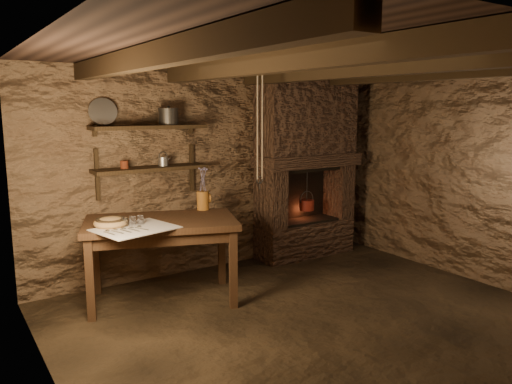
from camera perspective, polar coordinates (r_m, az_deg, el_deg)
floor at (r=4.78m, az=7.11°, el=-14.64°), size 4.50×4.50×0.00m
back_wall at (r=6.07m, az=-4.93°, el=2.44°), size 4.50×0.04×2.40m
left_wall at (r=3.44m, az=-22.43°, el=-3.90°), size 0.04×4.00×2.40m
right_wall at (r=6.12m, az=23.68°, el=1.71°), size 0.04×4.00×2.40m
ceiling at (r=4.38m, az=7.79°, el=15.32°), size 4.50×4.00×0.04m
beam_far_left at (r=3.58m, az=-11.38°, el=15.03°), size 0.14×3.95×0.16m
beam_mid_left at (r=4.06m, az=2.25°, el=14.56°), size 0.14×3.95×0.16m
beam_mid_right at (r=4.71m, az=12.51°, el=13.68°), size 0.14×3.95×0.16m
beam_far_right at (r=5.47m, az=20.05°, el=12.76°), size 0.14×3.95×0.16m
shelf_lower at (r=5.56m, az=-11.91°, el=2.63°), size 1.25×0.30×0.04m
shelf_upper at (r=5.52m, az=-12.07°, el=7.27°), size 1.25×0.30×0.04m
hearth at (r=6.56m, az=5.71°, el=3.21°), size 1.43×0.51×2.30m
work_table at (r=5.19m, az=-10.70°, el=-7.34°), size 1.69×1.31×0.85m
linen_cloth at (r=4.75m, az=-13.61°, el=-4.09°), size 0.79×0.69×0.01m
pewter_cutlery_row at (r=4.73m, az=-13.53°, el=-4.03°), size 0.61×0.34×0.01m
drinking_glasses at (r=4.87m, az=-13.91°, el=-3.19°), size 0.22×0.07×0.09m
stoneware_jug at (r=5.47m, az=-6.08°, el=0.06°), size 0.15×0.14×0.47m
wooden_bowl at (r=4.89m, az=-16.27°, el=-3.41°), size 0.33×0.33×0.11m
iron_stockpot at (r=5.60m, az=-9.97°, el=8.40°), size 0.22×0.22×0.16m
tin_pan at (r=5.46m, az=-17.11°, el=8.76°), size 0.31×0.18×0.29m
small_kettle at (r=5.60m, az=-10.56°, el=3.45°), size 0.15×0.12×0.16m
rusty_tin at (r=5.45m, az=-14.81°, el=3.04°), size 0.09×0.09×0.08m
red_pot at (r=6.59m, az=5.81°, el=-1.40°), size 0.22×0.20×0.54m
hanging_ropes at (r=5.23m, az=0.45°, el=7.90°), size 0.08×0.08×1.20m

